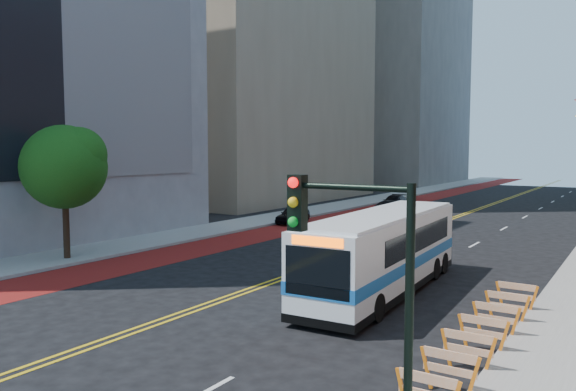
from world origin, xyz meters
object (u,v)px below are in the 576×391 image
(traffic_signal, at_px, (356,271))
(car_a, at_px, (293,215))
(transit_bus, at_px, (385,251))
(car_b, at_px, (390,212))
(car_c, at_px, (394,202))
(street_tree, at_px, (66,164))

(traffic_signal, relative_size, car_a, 1.33)
(transit_bus, xyz_separation_m, car_b, (-8.11, 20.14, -0.86))
(traffic_signal, height_order, car_a, traffic_signal)
(car_b, relative_size, car_c, 1.07)
(transit_bus, height_order, car_c, transit_bus)
(street_tree, relative_size, traffic_signal, 1.32)
(traffic_signal, height_order, car_b, traffic_signal)
(car_a, xyz_separation_m, car_c, (2.75, 13.36, 0.01))
(car_a, xyz_separation_m, car_b, (5.86, 4.80, 0.14))
(car_b, bearing_deg, traffic_signal, -49.59)
(street_tree, bearing_deg, car_a, 83.91)
(street_tree, xyz_separation_m, car_a, (1.94, 18.20, -4.26))
(street_tree, distance_m, car_b, 24.63)
(street_tree, xyz_separation_m, car_c, (4.69, 31.56, -4.26))
(transit_bus, relative_size, car_c, 2.57)
(car_b, bearing_deg, street_tree, -89.88)
(street_tree, height_order, car_c, street_tree)
(transit_bus, relative_size, car_b, 2.41)
(car_c, bearing_deg, traffic_signal, -76.11)
(car_a, height_order, car_c, car_c)
(traffic_signal, xyz_separation_m, car_a, (-18.71, 27.76, -3.07))
(traffic_signal, xyz_separation_m, car_c, (-15.96, 41.12, -3.07))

